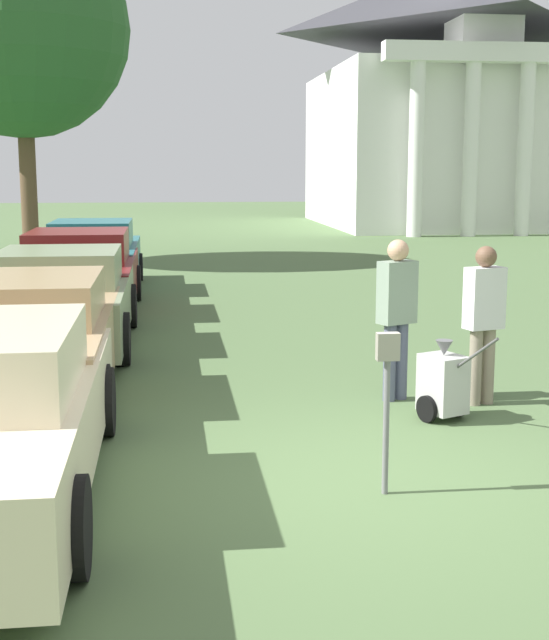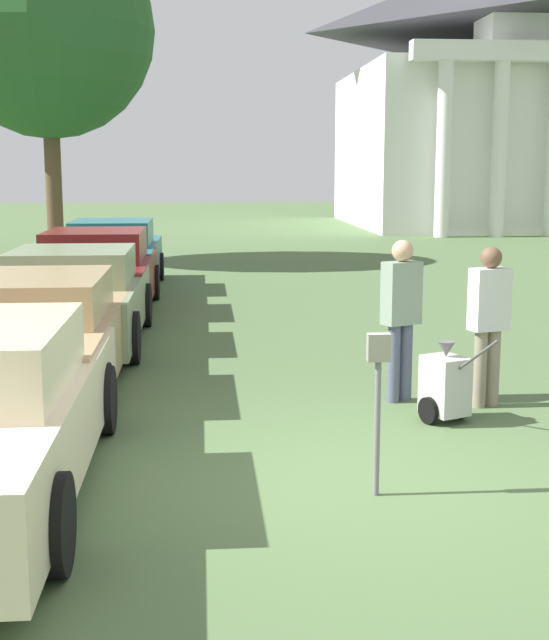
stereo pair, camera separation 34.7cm
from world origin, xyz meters
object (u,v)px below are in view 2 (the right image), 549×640
(parked_car_maroon, at_px, (97,274))
(parked_car_teal, at_px, (114,258))
(parked_car_sage, at_px, (75,299))
(parking_meter, at_px, (378,383))
(person_supervisor, at_px, (489,316))
(person_worker, at_px, (401,310))
(church, at_px, (477,90))
(parked_car_tan, at_px, (39,339))
(equipment_cart, at_px, (445,385))

(parked_car_maroon, height_order, parked_car_teal, parked_car_maroon)
(parked_car_sage, distance_m, parking_meter, 7.22)
(parked_car_sage, height_order, person_supervisor, person_supervisor)
(person_worker, height_order, church, church)
(parking_meter, bearing_deg, parked_car_sage, 116.72)
(parked_car_tan, xyz_separation_m, person_supervisor, (4.97, -0.88, 0.34))
(parked_car_maroon, relative_size, parked_car_teal, 0.98)
(parked_car_tan, relative_size, parked_car_teal, 0.99)
(parking_meter, bearing_deg, parked_car_tan, 133.31)
(parked_car_teal, distance_m, equipment_cart, 11.29)
(parked_car_maroon, bearing_deg, person_worker, -58.05)
(parked_car_maroon, xyz_separation_m, parked_car_teal, (-0.00, 3.07, -0.01))
(parking_meter, distance_m, church, 34.60)
(parked_car_tan, xyz_separation_m, parking_meter, (3.25, -3.44, 0.26))
(parked_car_maroon, relative_size, church, 0.24)
(parked_car_tan, distance_m, parked_car_sage, 3.01)
(parked_car_teal, height_order, parking_meter, parked_car_teal)
(parked_car_tan, height_order, person_supervisor, person_supervisor)
(person_supervisor, xyz_separation_m, church, (9.02, 29.95, 4.90))
(parked_car_tan, distance_m, parking_meter, 4.74)
(parked_car_tan, relative_size, person_supervisor, 2.79)
(parking_meter, relative_size, equipment_cart, 1.33)
(parked_car_tan, height_order, parked_car_teal, parked_car_teal)
(parked_car_maroon, height_order, person_supervisor, person_supervisor)
(parked_car_sage, relative_size, church, 0.23)
(parked_car_teal, distance_m, parking_meter, 12.85)
(person_supervisor, bearing_deg, parked_car_sage, -54.12)
(parked_car_tan, relative_size, equipment_cart, 4.94)
(parked_car_tan, distance_m, person_worker, 4.13)
(parked_car_tan, xyz_separation_m, parked_car_maroon, (0.00, 5.91, 0.03))
(parked_car_tan, relative_size, church, 0.24)
(parked_car_teal, relative_size, person_supervisor, 2.82)
(parked_car_maroon, bearing_deg, parked_car_sage, -90.14)
(person_worker, bearing_deg, parked_car_teal, -91.80)
(parked_car_tan, height_order, parking_meter, parked_car_tan)
(person_supervisor, distance_m, equipment_cart, 1.03)
(parked_car_maroon, xyz_separation_m, church, (13.99, 23.16, 5.21))
(parked_car_tan, height_order, parked_car_maroon, parked_car_maroon)
(parked_car_teal, relative_size, equipment_cart, 4.98)
(parking_meter, bearing_deg, person_worker, 73.92)
(person_supervisor, bearing_deg, equipment_cart, 25.47)
(person_supervisor, bearing_deg, parking_meter, 39.95)
(parked_car_sage, relative_size, equipment_cart, 4.69)
(parked_car_sage, relative_size, parked_car_maroon, 0.96)
(person_supervisor, distance_m, church, 31.66)
(parked_car_teal, relative_size, person_worker, 2.73)
(parked_car_tan, bearing_deg, person_worker, -8.27)
(parked_car_maroon, height_order, person_worker, person_worker)
(person_supervisor, height_order, church, church)
(parking_meter, bearing_deg, person_supervisor, 56.05)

